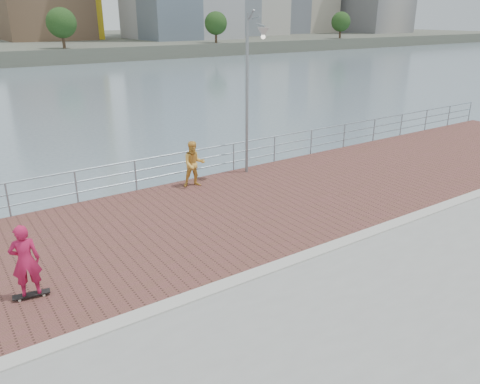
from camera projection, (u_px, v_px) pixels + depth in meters
water at (282, 331)px, 12.36m from camera, size 400.00×400.00×0.00m
brick_lane at (211, 216)px, 14.44m from camera, size 40.00×6.80×0.02m
curb at (285, 263)px, 11.64m from camera, size 40.00×0.40×0.06m
guardrail at (162, 167)px, 16.83m from camera, size 39.06×0.06×1.13m
street_lamp at (254, 67)px, 16.68m from camera, size 0.42×1.21×5.72m
skateboard at (31, 294)px, 10.24m from camera, size 0.79×0.32×0.09m
skateboarder at (25, 261)px, 9.94m from camera, size 0.66×0.49×1.65m
bystander at (194, 164)px, 16.64m from camera, size 0.95×0.83×1.66m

